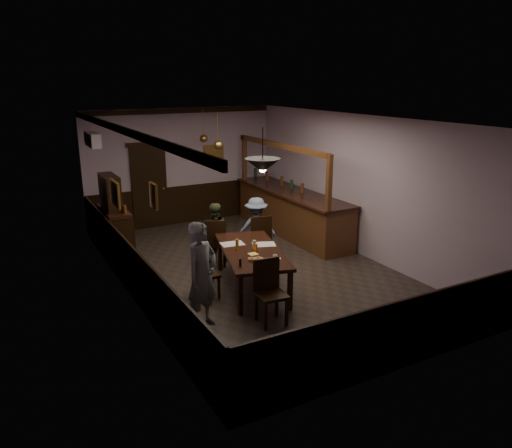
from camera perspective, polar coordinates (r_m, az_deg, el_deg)
room at (r=9.58m, az=-0.13°, el=2.96°), size 5.01×8.01×3.01m
dining_table at (r=9.01m, az=-0.51°, el=-3.33°), size 1.55×2.39×0.75m
chair_far_left at (r=10.15m, az=-4.65°, el=-1.91°), size 0.57×0.57×1.00m
chair_far_right at (r=10.31m, az=0.42°, el=-1.47°), size 0.52×0.52×1.02m
chair_near at (r=7.86m, az=1.52°, el=-7.36°), size 0.48×0.48×1.02m
chair_side at (r=8.73m, az=-6.15°, el=-5.37°), size 0.42×0.42×0.92m
person_standing at (r=7.63m, az=-6.17°, el=-5.90°), size 0.73×0.65×1.68m
person_seated_left at (r=10.39m, az=-4.82°, el=-0.99°), size 0.62×0.49×1.26m
person_seated_right at (r=10.54m, az=0.02°, el=-0.48°), size 0.97×0.73×1.33m
newspaper_left at (r=9.28m, az=-2.72°, el=-2.28°), size 0.45×0.35×0.01m
newspaper_right at (r=9.25m, az=0.90°, el=-2.34°), size 0.50×0.43×0.01m
napkin at (r=8.76m, az=-0.33°, el=-3.44°), size 0.18×0.18×0.00m
saucer at (r=8.54m, az=2.36°, el=-3.96°), size 0.15×0.15×0.01m
coffee_cup at (r=8.49m, az=2.19°, el=-3.77°), size 0.10×0.10×0.07m
pastry_plate at (r=8.48m, az=0.21°, el=-4.09°), size 0.22×0.22×0.01m
pastry_ring_a at (r=8.42m, az=-0.52°, el=-4.02°), size 0.13×0.13×0.04m
pastry_ring_b at (r=8.45m, az=0.22°, el=-3.96°), size 0.13×0.13×0.04m
soda_can at (r=8.90m, az=-0.03°, el=-2.71°), size 0.07×0.07×0.12m
beer_glass at (r=8.95m, az=-2.18°, el=-2.36°), size 0.06×0.06×0.20m
water_glass at (r=9.03m, az=-0.19°, el=-2.33°), size 0.06×0.06×0.15m
pepper_mill at (r=8.18m, az=-1.81°, el=-4.42°), size 0.04×0.04×0.14m
sideboard at (r=11.06m, az=-15.86°, el=-0.03°), size 0.48×1.35×1.78m
bar_counter at (r=12.28m, az=4.09°, el=1.49°), size 0.94×4.04×2.27m
door_back at (r=12.93m, az=-12.08°, el=4.09°), size 0.90×0.06×2.10m
ac_unit at (r=11.35m, az=-18.18°, el=9.15°), size 0.20×0.85×0.30m
picture_left_small at (r=7.06m, az=-11.61°, el=3.17°), size 0.04×0.28×0.36m
picture_left_large at (r=9.43m, az=-15.81°, el=3.37°), size 0.04×0.62×0.48m
picture_back at (r=13.41m, az=-4.84°, el=8.09°), size 0.55×0.04×0.42m
pendant_iron at (r=7.81m, az=0.76°, el=6.70°), size 0.56×0.56×0.70m
pendant_brass_mid at (r=11.15m, az=-4.36°, el=9.00°), size 0.20×0.20×0.81m
pendant_brass_far at (r=12.41m, az=-6.00°, el=9.71°), size 0.20×0.20×0.81m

